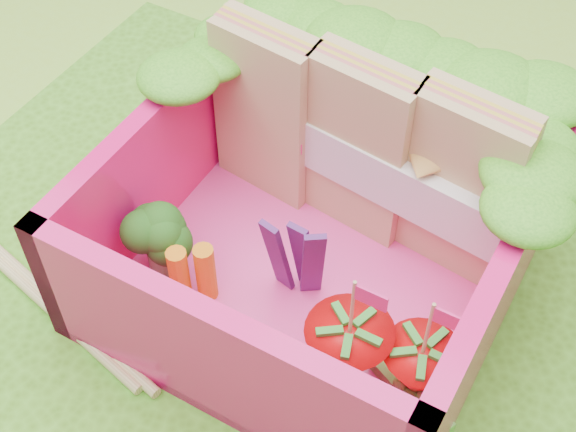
% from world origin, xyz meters
% --- Properties ---
extents(ground, '(14.00, 14.00, 0.00)m').
position_xyz_m(ground, '(0.00, 0.00, 0.00)').
color(ground, '#96CC39').
rests_on(ground, ground).
extents(placemat, '(2.60, 2.60, 0.03)m').
position_xyz_m(placemat, '(0.00, 0.00, 0.01)').
color(placemat, '#4F9321').
rests_on(placemat, ground).
extents(bento_floor, '(1.30, 1.30, 0.05)m').
position_xyz_m(bento_floor, '(0.23, 0.23, 0.06)').
color(bento_floor, '#F13D9A').
rests_on(bento_floor, placemat).
extents(bento_box, '(1.30, 1.30, 0.55)m').
position_xyz_m(bento_box, '(0.23, 0.23, 0.31)').
color(bento_box, '#EE146C').
rests_on(bento_box, placemat).
extents(lettuce_ruffle, '(1.43, 0.77, 0.11)m').
position_xyz_m(lettuce_ruffle, '(0.23, 0.68, 0.64)').
color(lettuce_ruffle, '#30911A').
rests_on(lettuce_ruffle, bento_box).
extents(sandwich_stack, '(1.24, 0.32, 0.68)m').
position_xyz_m(sandwich_stack, '(0.23, 0.52, 0.41)').
color(sandwich_stack, tan).
rests_on(sandwich_stack, bento_floor).
extents(broccoli, '(0.30, 0.30, 0.26)m').
position_xyz_m(broccoli, '(-0.22, -0.04, 0.26)').
color(broccoli, '#64AA52').
rests_on(broccoli, bento_floor).
extents(carrot_sticks, '(0.14, 0.12, 0.24)m').
position_xyz_m(carrot_sticks, '(-0.07, -0.09, 0.20)').
color(carrot_sticks, orange).
rests_on(carrot_sticks, bento_floor).
extents(purple_wedges, '(0.19, 0.07, 0.38)m').
position_xyz_m(purple_wedges, '(0.23, 0.09, 0.27)').
color(purple_wedges, '#3B164F').
rests_on(purple_wedges, bento_floor).
extents(strawberry_left, '(0.27, 0.27, 0.51)m').
position_xyz_m(strawberry_left, '(0.52, -0.12, 0.22)').
color(strawberry_left, red).
rests_on(strawberry_left, bento_floor).
extents(strawberry_right, '(0.24, 0.24, 0.48)m').
position_xyz_m(strawberry_right, '(0.73, -0.06, 0.21)').
color(strawberry_right, red).
rests_on(strawberry_right, bento_floor).
extents(snap_peas, '(0.54, 0.32, 0.05)m').
position_xyz_m(snap_peas, '(0.59, -0.10, 0.11)').
color(snap_peas, green).
rests_on(snap_peas, bento_floor).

